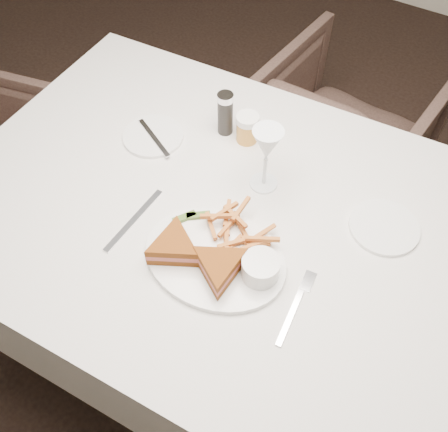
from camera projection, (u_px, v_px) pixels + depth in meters
name	position (u px, v px, depth m)	size (l,w,h in m)	color
ground	(206.00, 336.00, 1.78)	(5.00, 5.00, 0.00)	black
table	(233.00, 291.00, 1.47)	(1.40, 0.93, 0.75)	silver
chair_far	(346.00, 125.00, 1.98)	(0.62, 0.58, 0.63)	#49342D
table_setting	(231.00, 219.00, 1.11)	(0.79, 0.59, 0.18)	white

